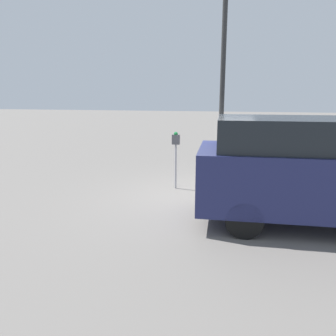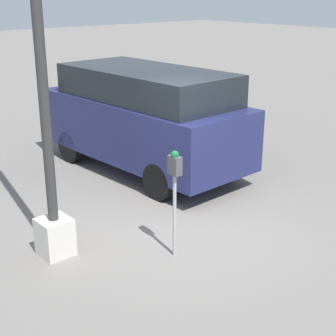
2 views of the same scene
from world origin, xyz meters
name	(u,v)px [view 1 (image 1 of 2)]	position (x,y,z in m)	size (l,w,h in m)	color
ground_plane	(199,197)	(0.00, 0.00, 0.00)	(80.00, 80.00, 0.00)	slate
parking_meter_near	(176,147)	(-0.73, 0.68, 1.15)	(0.21, 0.13, 1.57)	#9E9EA3
lamp_post	(221,119)	(0.40, 1.95, 1.83)	(0.44, 0.44, 6.07)	beige
parked_van	(319,169)	(2.44, -1.29, 1.15)	(4.74, 2.05, 2.12)	navy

